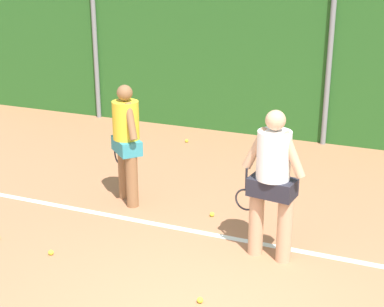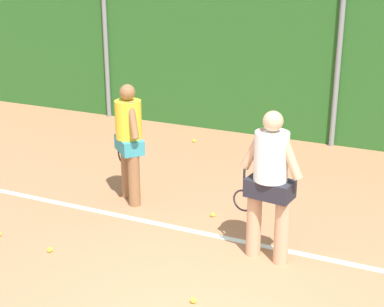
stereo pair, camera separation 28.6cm
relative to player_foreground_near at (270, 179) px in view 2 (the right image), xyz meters
name	(u,v)px [view 2 (the right image)]	position (x,y,z in m)	size (l,w,h in m)	color
ground_plane	(257,248)	(-0.18, 0.19, -1.05)	(26.85, 26.85, 0.00)	#B2704C
hedge_fence_backdrop	(341,53)	(-0.18, 4.85, 0.72)	(17.45, 0.25, 3.55)	#286023
fence_post_left	(105,35)	(-5.22, 4.68, 0.77)	(0.10, 0.10, 3.65)	gray
fence_post_center	(339,51)	(-0.18, 4.68, 0.77)	(0.10, 0.10, 3.65)	gray
court_baseline_paint	(259,245)	(-0.18, 0.28, -1.05)	(12.75, 0.10, 0.01)	white
player_foreground_near	(270,179)	(0.00, 0.00, 0.00)	(0.85, 0.40, 1.88)	tan
player_midcourt	(129,137)	(-2.39, 0.82, -0.05)	(0.67, 0.58, 1.79)	#8C603D
tennis_ball_0	(134,151)	(-3.44, 2.72, -1.02)	(0.07, 0.07, 0.07)	#CCDB33
tennis_ball_1	(50,250)	(-2.52, -0.99, -1.02)	(0.07, 0.07, 0.07)	#CCDB33
tennis_ball_3	(193,300)	(-0.42, -1.25, -1.02)	(0.07, 0.07, 0.07)	#CCDB33
tennis_ball_4	(281,158)	(-0.83, 3.48, -1.02)	(0.07, 0.07, 0.07)	#CCDB33
tennis_ball_5	(194,141)	(-2.68, 3.76, -1.02)	(0.07, 0.07, 0.07)	#CCDB33
tennis_ball_6	(213,215)	(-1.05, 0.80, -1.02)	(0.07, 0.07, 0.07)	#CCDB33
tennis_ball_7	(124,128)	(-4.38, 3.93, -1.02)	(0.07, 0.07, 0.07)	#CCDB33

